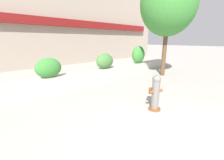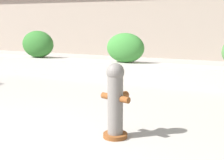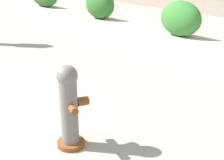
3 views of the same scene
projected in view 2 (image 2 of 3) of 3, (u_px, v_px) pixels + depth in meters
The scene contains 4 objects.
planter_wall_low at pixel (130, 72), 8.72m from camera, with size 18.00×0.70×0.50m, color #B7B2A8.
hedge_bush_1 at pixel (38, 44), 9.87m from camera, with size 1.11×0.65×0.85m, color #2D6B28.
hedge_bush_2 at pixel (125, 48), 8.67m from camera, with size 1.10×0.58×0.82m, color #387F33.
fire_hydrant at pixel (116, 100), 4.40m from camera, with size 0.48×0.47×1.08m.
Camera 2 is at (3.07, -2.07, 1.66)m, focal length 50.00 mm.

